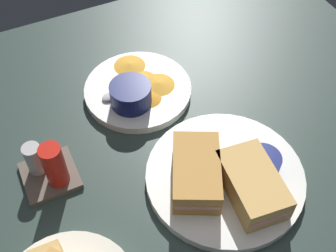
{
  "coord_description": "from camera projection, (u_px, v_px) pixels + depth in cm",
  "views": [
    {
      "loc": [
        -33.36,
        19.52,
        63.47
      ],
      "look_at": [
        11.4,
        -1.83,
        3.0
      ],
      "focal_mm": 46.83,
      "sensor_mm": 36.0,
      "label": 1
    }
  ],
  "objects": [
    {
      "name": "plate_sandwich_main",
      "position": [
        225.0,
        177.0,
        0.74
      ],
      "size": [
        26.83,
        26.83,
        1.6
      ],
      "primitive_type": "cylinder",
      "color": "white",
      "rests_on": "ground_plane"
    },
    {
      "name": "ramekin_light_gravy",
      "position": [
        131.0,
        94.0,
        0.82
      ],
      "size": [
        7.83,
        7.83,
        4.33
      ],
      "color": "#0C144C",
      "rests_on": "plate_chips_companion"
    },
    {
      "name": "plantain_chip_scatter",
      "position": [
        144.0,
        83.0,
        0.87
      ],
      "size": [
        17.59,
        12.9,
        0.6
      ],
      "color": "gold",
      "rests_on": "plate_chips_companion"
    },
    {
      "name": "condiment_caddy",
      "position": [
        49.0,
        167.0,
        0.72
      ],
      "size": [
        9.0,
        9.0,
        9.5
      ],
      "color": "brown",
      "rests_on": "ground_plane"
    },
    {
      "name": "plate_chips_companion",
      "position": [
        138.0,
        90.0,
        0.87
      ],
      "size": [
        21.14,
        21.14,
        1.6
      ],
      "primitive_type": "cylinder",
      "color": "white",
      "rests_on": "ground_plane"
    },
    {
      "name": "ramekin_dark_sauce",
      "position": [
        262.0,
        163.0,
        0.72
      ],
      "size": [
        6.1,
        6.1,
        3.59
      ],
      "color": "navy",
      "rests_on": "plate_sandwich_main"
    },
    {
      "name": "spoon_by_dark_ramekin",
      "position": [
        231.0,
        173.0,
        0.73
      ],
      "size": [
        3.91,
        9.91,
        0.8
      ],
      "color": "silver",
      "rests_on": "plate_sandwich_main"
    },
    {
      "name": "spoon_by_gravy_ramekin",
      "position": [
        116.0,
        94.0,
        0.85
      ],
      "size": [
        2.39,
        9.92,
        0.8
      ],
      "color": "silver",
      "rests_on": "plate_chips_companion"
    },
    {
      "name": "sandwich_half_near",
      "position": [
        197.0,
        174.0,
        0.71
      ],
      "size": [
        15.02,
        12.57,
        4.8
      ],
      "color": "#C68C42",
      "rests_on": "plate_sandwich_main"
    },
    {
      "name": "sandwich_half_far",
      "position": [
        252.0,
        184.0,
        0.69
      ],
      "size": [
        13.94,
        8.97,
        4.8
      ],
      "color": "tan",
      "rests_on": "plate_sandwich_main"
    },
    {
      "name": "ground_plane",
      "position": [
        187.0,
        193.0,
        0.75
      ],
      "size": [
        110.0,
        110.0,
        3.0
      ],
      "primitive_type": "cube",
      "color": "#283833"
    }
  ]
}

